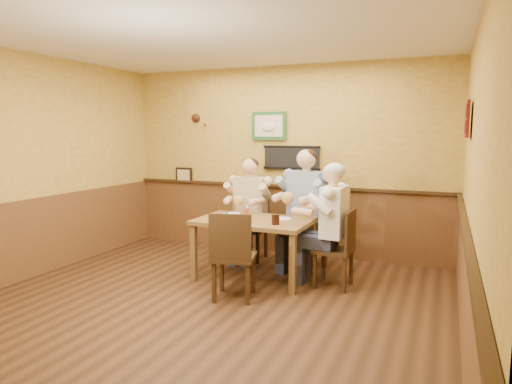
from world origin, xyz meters
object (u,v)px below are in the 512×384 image
(water_glass_mid, at_px, (245,220))
(chair_back_left, at_px, (250,228))
(chair_near_side, at_px, (234,255))
(hot_sauce_bottle, at_px, (247,214))
(chair_right_end, at_px, (334,248))
(diner_white_elder, at_px, (334,232))
(pepper_shaker, at_px, (243,217))
(cola_tumbler, at_px, (276,219))
(water_glass_left, at_px, (225,216))
(salt_shaker, at_px, (247,214))
(dining_table, at_px, (254,226))
(chair_back_right, at_px, (306,231))
(diner_tan_shirt, at_px, (250,214))
(diner_blue_polo, at_px, (307,215))

(water_glass_mid, bearing_deg, chair_back_left, 110.62)
(chair_near_side, relative_size, hot_sauce_bottle, 5.61)
(chair_right_end, relative_size, diner_white_elder, 0.70)
(pepper_shaker, bearing_deg, cola_tumbler, -12.42)
(water_glass_left, distance_m, salt_shaker, 0.32)
(dining_table, height_order, cola_tumbler, cola_tumbler)
(chair_right_end, bearing_deg, chair_back_right, -137.97)
(dining_table, relative_size, chair_back_right, 1.39)
(salt_shaker, bearing_deg, cola_tumbler, -31.57)
(water_glass_mid, height_order, hot_sauce_bottle, hot_sauce_bottle)
(chair_near_side, height_order, pepper_shaker, chair_near_side)
(diner_tan_shirt, xyz_separation_m, cola_tumbler, (0.74, -0.96, 0.15))
(chair_near_side, xyz_separation_m, water_glass_mid, (-0.04, 0.39, 0.31))
(chair_right_end, bearing_deg, diner_white_elder, 180.00)
(pepper_shaker, bearing_deg, water_glass_left, -161.34)
(chair_back_left, bearing_deg, cola_tumbler, -54.79)
(dining_table, bearing_deg, hot_sauce_bottle, -105.98)
(hot_sauce_bottle, bearing_deg, pepper_shaker, 159.03)
(diner_tan_shirt, relative_size, hot_sauce_bottle, 7.53)
(salt_shaker, xyz_separation_m, pepper_shaker, (0.03, -0.20, -0.00))
(dining_table, xyz_separation_m, salt_shaker, (-0.13, 0.10, 0.13))
(chair_back_left, distance_m, diner_blue_polo, 0.89)
(diner_tan_shirt, relative_size, cola_tumbler, 10.81)
(water_glass_mid, bearing_deg, chair_back_right, 67.33)
(chair_back_left, height_order, pepper_shaker, chair_back_left)
(chair_back_right, height_order, diner_white_elder, diner_white_elder)
(chair_right_end, distance_m, hot_sauce_bottle, 1.12)
(water_glass_left, distance_m, water_glass_mid, 0.39)
(diner_blue_polo, relative_size, pepper_shaker, 18.34)
(chair_back_left, distance_m, chair_near_side, 1.56)
(chair_right_end, bearing_deg, dining_table, -84.06)
(chair_back_right, relative_size, chair_right_end, 1.09)
(chair_right_end, height_order, water_glass_mid, chair_right_end)
(water_glass_left, bearing_deg, diner_white_elder, 10.05)
(hot_sauce_bottle, xyz_separation_m, salt_shaker, (-0.09, 0.23, -0.04))
(dining_table, bearing_deg, pepper_shaker, -135.14)
(chair_back_right, bearing_deg, cola_tumbler, -83.91)
(chair_back_left, bearing_deg, water_glass_left, -88.27)
(dining_table, xyz_separation_m, hot_sauce_bottle, (-0.04, -0.13, 0.18))
(water_glass_left, xyz_separation_m, hot_sauce_bottle, (0.27, 0.04, 0.03))
(diner_tan_shirt, xyz_separation_m, pepper_shaker, (0.27, -0.86, 0.13))
(diner_white_elder, height_order, hot_sauce_bottle, diner_white_elder)
(diner_blue_polo, bearing_deg, chair_back_right, 0.00)
(water_glass_left, relative_size, hot_sauce_bottle, 0.60)
(diner_white_elder, bearing_deg, chair_near_side, -46.44)
(chair_back_left, distance_m, chair_right_end, 1.54)
(chair_back_right, xyz_separation_m, cola_tumbler, (-0.11, -0.90, 0.31))
(chair_near_side, bearing_deg, hot_sauce_bottle, -93.10)
(chair_right_end, bearing_deg, salt_shaker, -89.34)
(chair_back_left, relative_size, chair_near_side, 0.94)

